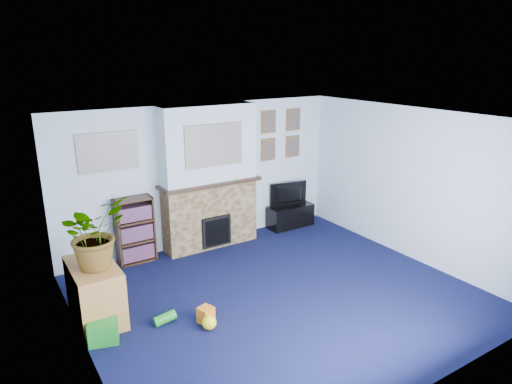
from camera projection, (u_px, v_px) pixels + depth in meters
floor at (279, 295)px, 6.23m from camera, size 5.00×4.50×0.01m
ceiling at (282, 119)px, 5.53m from camera, size 5.00×4.50×0.01m
wall_back at (204, 175)px, 7.70m from camera, size 5.00×0.04×2.40m
wall_front at (427, 284)px, 4.06m from camera, size 5.00×0.04×2.40m
wall_left at (79, 257)px, 4.60m from camera, size 0.04×4.50×2.40m
wall_right at (410, 184)px, 7.16m from camera, size 0.04×4.50×2.40m
chimney_breast at (209, 179)px, 7.54m from camera, size 1.72×0.50×2.40m
collage_main at (214, 145)px, 7.19m from camera, size 1.00×0.03×0.68m
collage_left at (108, 152)px, 6.72m from camera, size 0.90×0.03×0.58m
portrait_tl at (268, 122)px, 8.12m from camera, size 0.30×0.03×0.40m
portrait_tr at (293, 120)px, 8.40m from camera, size 0.30×0.03×0.40m
portrait_bl at (268, 150)px, 8.26m from camera, size 0.30×0.03×0.40m
portrait_br at (293, 146)px, 8.54m from camera, size 0.30×0.03×0.40m
tv_stand at (290, 215)px, 8.67m from camera, size 0.88×0.37×0.42m
television at (290, 194)px, 8.56m from camera, size 0.75×0.22×0.43m
bookshelf at (135, 231)px, 7.13m from camera, size 0.58×0.28×1.05m
sideboard at (95, 293)px, 5.59m from camera, size 0.52×0.94×0.73m
potted_plant at (94, 233)px, 5.34m from camera, size 0.98×0.93×0.84m
mantel_clock at (204, 178)px, 7.44m from camera, size 0.10×0.06×0.14m
mantel_candle at (229, 174)px, 7.67m from camera, size 0.04×0.04×0.14m
mantel_teddy at (183, 182)px, 7.24m from camera, size 0.14×0.14×0.14m
mantel_can at (248, 172)px, 7.87m from camera, size 0.06×0.06×0.13m
green_crate at (103, 331)px, 5.20m from camera, size 0.39×0.34×0.26m
toy_ball at (209, 322)px, 5.44m from camera, size 0.18×0.18×0.18m
toy_block at (206, 314)px, 5.58m from camera, size 0.21×0.21×0.20m
toy_tube at (165, 318)px, 5.56m from camera, size 0.28×0.13×0.16m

